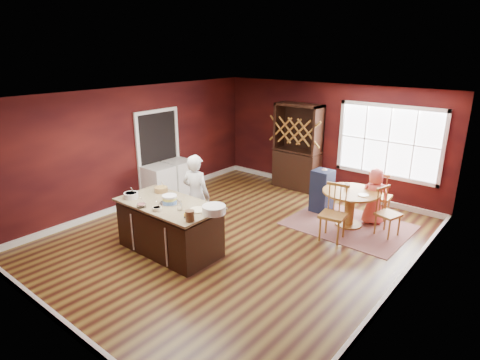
# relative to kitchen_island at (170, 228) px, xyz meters

# --- Properties ---
(room_shell) EXTENTS (7.00, 7.00, 7.00)m
(room_shell) POSITION_rel_kitchen_island_xyz_m (0.62, 1.16, 0.91)
(room_shell) COLOR brown
(room_shell) RESTS_ON ground
(window) EXTENTS (2.36, 0.10, 1.66)m
(window) POSITION_rel_kitchen_island_xyz_m (2.12, 4.63, 1.06)
(window) COLOR white
(window) RESTS_ON room_shell
(doorway) EXTENTS (0.08, 1.26, 2.13)m
(doorway) POSITION_rel_kitchen_island_xyz_m (-2.35, 1.76, 0.59)
(doorway) COLOR white
(doorway) RESTS_ON room_shell
(kitchen_island) EXTENTS (1.90, 0.99, 0.92)m
(kitchen_island) POSITION_rel_kitchen_island_xyz_m (0.00, 0.00, 0.00)
(kitchen_island) COLOR black
(kitchen_island) RESTS_ON ground
(dining_table) EXTENTS (1.14, 1.14, 0.75)m
(dining_table) POSITION_rel_kitchen_island_xyz_m (2.03, 3.04, 0.10)
(dining_table) COLOR brown
(dining_table) RESTS_ON ground
(baker) EXTENTS (0.65, 0.48, 1.62)m
(baker) POSITION_rel_kitchen_island_xyz_m (-0.10, 0.78, 0.37)
(baker) COLOR silver
(baker) RESTS_ON ground
(layer_cake) EXTENTS (0.36, 0.36, 0.15)m
(layer_cake) POSITION_rel_kitchen_island_xyz_m (0.03, 0.02, 0.55)
(layer_cake) COLOR silver
(layer_cake) RESTS_ON kitchen_island
(bowl_blue) EXTENTS (0.26, 0.26, 0.10)m
(bowl_blue) POSITION_rel_kitchen_island_xyz_m (-0.71, -0.25, 0.53)
(bowl_blue) COLOR white
(bowl_blue) RESTS_ON kitchen_island
(bowl_yellow) EXTENTS (0.25, 0.25, 0.09)m
(bowl_yellow) POSITION_rel_kitchen_island_xyz_m (-0.54, 0.30, 0.53)
(bowl_yellow) COLOR olive
(bowl_yellow) RESTS_ON kitchen_island
(bowl_pink) EXTENTS (0.17, 0.17, 0.06)m
(bowl_pink) POSITION_rel_kitchen_island_xyz_m (-0.20, -0.41, 0.51)
(bowl_pink) COLOR silver
(bowl_pink) RESTS_ON kitchen_island
(bowl_olive) EXTENTS (0.16, 0.16, 0.06)m
(bowl_olive) POSITION_rel_kitchen_island_xyz_m (0.11, -0.34, 0.51)
(bowl_olive) COLOR beige
(bowl_olive) RESTS_ON kitchen_island
(drinking_glass) EXTENTS (0.08, 0.08, 0.17)m
(drinking_glass) POSITION_rel_kitchen_island_xyz_m (0.40, -0.10, 0.56)
(drinking_glass) COLOR silver
(drinking_glass) RESTS_ON kitchen_island
(dinner_plate) EXTENTS (0.29, 0.29, 0.02)m
(dinner_plate) POSITION_rel_kitchen_island_xyz_m (0.64, 0.10, 0.49)
(dinner_plate) COLOR beige
(dinner_plate) RESTS_ON kitchen_island
(white_tub) EXTENTS (0.39, 0.39, 0.13)m
(white_tub) POSITION_rel_kitchen_island_xyz_m (0.93, 0.17, 0.55)
(white_tub) COLOR white
(white_tub) RESTS_ON kitchen_island
(stoneware_crock) EXTENTS (0.15, 0.15, 0.18)m
(stoneware_crock) POSITION_rel_kitchen_island_xyz_m (0.85, -0.29, 0.57)
(stoneware_crock) COLOR brown
(stoneware_crock) RESTS_ON kitchen_island
(toy_figurine) EXTENTS (0.05, 0.05, 0.08)m
(toy_figurine) POSITION_rel_kitchen_island_xyz_m (0.71, -0.25, 0.52)
(toy_figurine) COLOR #FFBC03
(toy_figurine) RESTS_ON kitchen_island
(rug) EXTENTS (2.39, 1.86, 0.01)m
(rug) POSITION_rel_kitchen_island_xyz_m (2.03, 3.04, -0.43)
(rug) COLOR brown
(rug) RESTS_ON ground
(chair_east) EXTENTS (0.48, 0.50, 0.97)m
(chair_east) POSITION_rel_kitchen_island_xyz_m (2.80, 3.09, 0.05)
(chair_east) COLOR brown
(chair_east) RESTS_ON ground
(chair_south) EXTENTS (0.52, 0.50, 1.09)m
(chair_south) POSITION_rel_kitchen_island_xyz_m (2.05, 2.25, 0.11)
(chair_south) COLOR brown
(chair_south) RESTS_ON ground
(chair_north) EXTENTS (0.48, 0.46, 1.07)m
(chair_north) POSITION_rel_kitchen_island_xyz_m (2.34, 3.81, 0.10)
(chair_north) COLOR brown
(chair_north) RESTS_ON ground
(seated_woman) EXTENTS (0.69, 0.63, 1.19)m
(seated_woman) POSITION_rel_kitchen_island_xyz_m (2.35, 3.47, 0.16)
(seated_woman) COLOR #E75D56
(seated_woman) RESTS_ON ground
(high_chair) EXTENTS (0.42, 0.42, 1.00)m
(high_chair) POSITION_rel_kitchen_island_xyz_m (1.22, 3.36, 0.06)
(high_chair) COLOR black
(high_chair) RESTS_ON ground
(toddler) EXTENTS (0.18, 0.14, 0.26)m
(toddler) POSITION_rel_kitchen_island_xyz_m (1.28, 3.39, 0.37)
(toddler) COLOR #8CA5BF
(toddler) RESTS_ON high_chair
(table_plate) EXTENTS (0.21, 0.21, 0.02)m
(table_plate) POSITION_rel_kitchen_island_xyz_m (2.31, 2.96, 0.32)
(table_plate) COLOR beige
(table_plate) RESTS_ON dining_table
(table_cup) EXTENTS (0.12, 0.12, 0.09)m
(table_cup) POSITION_rel_kitchen_island_xyz_m (1.87, 3.18, 0.36)
(table_cup) COLOR white
(table_cup) RESTS_ON dining_table
(hutch) EXTENTS (1.19, 0.50, 2.18)m
(hutch) POSITION_rel_kitchen_island_xyz_m (-0.07, 4.38, 0.65)
(hutch) COLOR black
(hutch) RESTS_ON ground
(washer) EXTENTS (0.61, 0.59, 0.88)m
(washer) POSITION_rel_kitchen_island_xyz_m (-2.02, 1.44, 0.00)
(washer) COLOR white
(washer) RESTS_ON ground
(dryer) EXTENTS (0.61, 0.59, 0.88)m
(dryer) POSITION_rel_kitchen_island_xyz_m (-2.02, 2.08, 0.00)
(dryer) COLOR silver
(dryer) RESTS_ON ground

